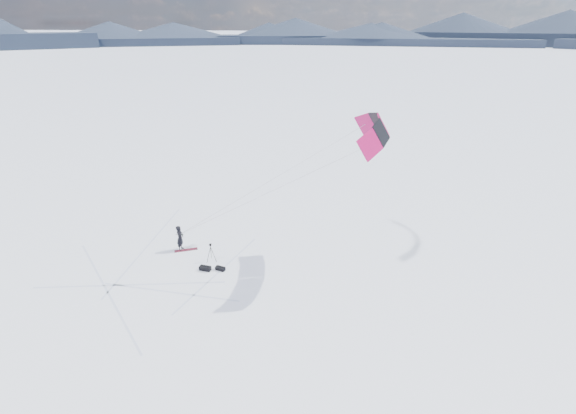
% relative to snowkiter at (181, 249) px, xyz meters
% --- Properties ---
extents(ground, '(1800.00, 1800.00, 0.00)m').
position_rel_snowkiter_xyz_m(ground, '(0.59, -1.57, 0.00)').
color(ground, white).
extents(horizon_hills, '(704.84, 706.81, 10.10)m').
position_rel_snowkiter_xyz_m(horizon_hills, '(0.59, -1.57, 4.40)').
color(horizon_hills, '#182035').
rests_on(horizon_hills, ground).
extents(snow_tracks, '(13.93, 10.25, 0.01)m').
position_rel_snowkiter_xyz_m(snow_tracks, '(-0.85, -1.89, 0.00)').
color(snow_tracks, silver).
rests_on(snow_tracks, ground).
extents(snowkiter, '(0.48, 0.69, 1.81)m').
position_rel_snowkiter_xyz_m(snowkiter, '(0.00, 0.00, 0.00)').
color(snowkiter, black).
rests_on(snowkiter, ground).
extents(snowboard, '(1.52, 0.95, 0.04)m').
position_rel_snowkiter_xyz_m(snowboard, '(0.36, -0.04, 0.02)').
color(snowboard, maroon).
rests_on(snowboard, ground).
extents(tripod, '(0.62, 0.65, 1.27)m').
position_rel_snowkiter_xyz_m(tripod, '(2.59, -1.06, 0.82)').
color(tripod, black).
rests_on(tripod, ground).
extents(gear_bag_a, '(0.75, 0.41, 0.32)m').
position_rel_snowkiter_xyz_m(gear_bag_a, '(2.58, -2.22, 0.14)').
color(gear_bag_a, black).
rests_on(gear_bag_a, ground).
extents(gear_bag_b, '(0.67, 0.44, 0.28)m').
position_rel_snowkiter_xyz_m(gear_bag_b, '(3.52, -2.03, 0.12)').
color(gear_bag_b, black).
rests_on(gear_bag_b, ground).
extents(power_kite, '(13.61, 6.03, 8.47)m').
position_rel_snowkiter_xyz_m(power_kite, '(12.41, 0.64, 8.75)').
color(power_kite, '#B10D4F').
rests_on(power_kite, ground).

